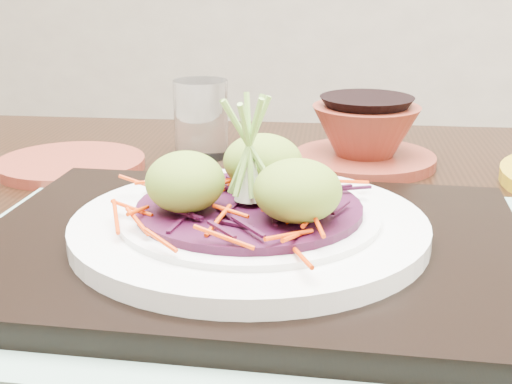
% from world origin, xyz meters
% --- Properties ---
extents(dining_table, '(1.40, 1.04, 0.81)m').
position_xyz_m(dining_table, '(0.06, -0.10, 0.70)').
color(dining_table, black).
rests_on(dining_table, ground).
extents(placemat, '(0.50, 0.41, 0.00)m').
position_xyz_m(placemat, '(0.09, -0.16, 0.81)').
color(placemat, '#7DA18C').
rests_on(placemat, dining_table).
extents(serving_tray, '(0.44, 0.34, 0.02)m').
position_xyz_m(serving_tray, '(0.09, -0.16, 0.82)').
color(serving_tray, black).
rests_on(serving_tray, placemat).
extents(white_plate, '(0.27, 0.27, 0.02)m').
position_xyz_m(white_plate, '(0.09, -0.16, 0.84)').
color(white_plate, silver).
rests_on(white_plate, serving_tray).
extents(cabbage_bed, '(0.17, 0.17, 0.01)m').
position_xyz_m(cabbage_bed, '(0.09, -0.16, 0.85)').
color(cabbage_bed, '#370B21').
rests_on(cabbage_bed, white_plate).
extents(carrot_julienne, '(0.21, 0.21, 0.01)m').
position_xyz_m(carrot_julienne, '(0.09, -0.16, 0.86)').
color(carrot_julienne, red).
rests_on(carrot_julienne, cabbage_bed).
extents(guacamole_scoops, '(0.15, 0.13, 0.05)m').
position_xyz_m(guacamole_scoops, '(0.09, -0.17, 0.88)').
color(guacamole_scoops, olive).
rests_on(guacamole_scoops, cabbage_bed).
extents(scallion_garnish, '(0.06, 0.06, 0.09)m').
position_xyz_m(scallion_garnish, '(0.09, -0.16, 0.90)').
color(scallion_garnish, '#7BAD45').
rests_on(scallion_garnish, cabbage_bed).
extents(terracotta_side_plate, '(0.18, 0.18, 0.01)m').
position_xyz_m(terracotta_side_plate, '(-0.17, 0.03, 0.81)').
color(terracotta_side_plate, maroon).
rests_on(terracotta_side_plate, dining_table).
extents(water_glass, '(0.07, 0.07, 0.09)m').
position_xyz_m(water_glass, '(-0.04, 0.12, 0.85)').
color(water_glass, white).
rests_on(water_glass, dining_table).
extents(terracotta_bowl_set, '(0.19, 0.19, 0.07)m').
position_xyz_m(terracotta_bowl_set, '(0.15, 0.13, 0.84)').
color(terracotta_bowl_set, maroon).
rests_on(terracotta_bowl_set, dining_table).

